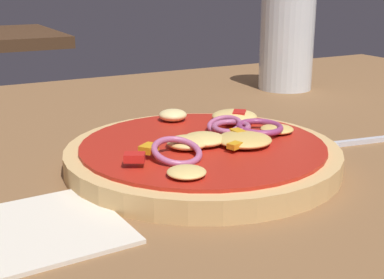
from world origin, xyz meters
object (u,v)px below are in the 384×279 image
at_px(pizza, 204,153).
at_px(fork, 364,141).
at_px(napkin, 15,235).
at_px(beer_glass, 286,48).

relative_size(pizza, fork, 1.28).
xyz_separation_m(fork, napkin, (-0.35, -0.04, -0.00)).
relative_size(fork, beer_glass, 1.39).
bearing_deg(beer_glass, fork, -110.79).
distance_m(beer_glass, napkin, 0.55).
bearing_deg(fork, napkin, -172.79).
height_order(pizza, napkin, pizza).
bearing_deg(napkin, fork, 7.21).
bearing_deg(beer_glass, napkin, -145.75).
xyz_separation_m(pizza, fork, (0.18, -0.02, -0.01)).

